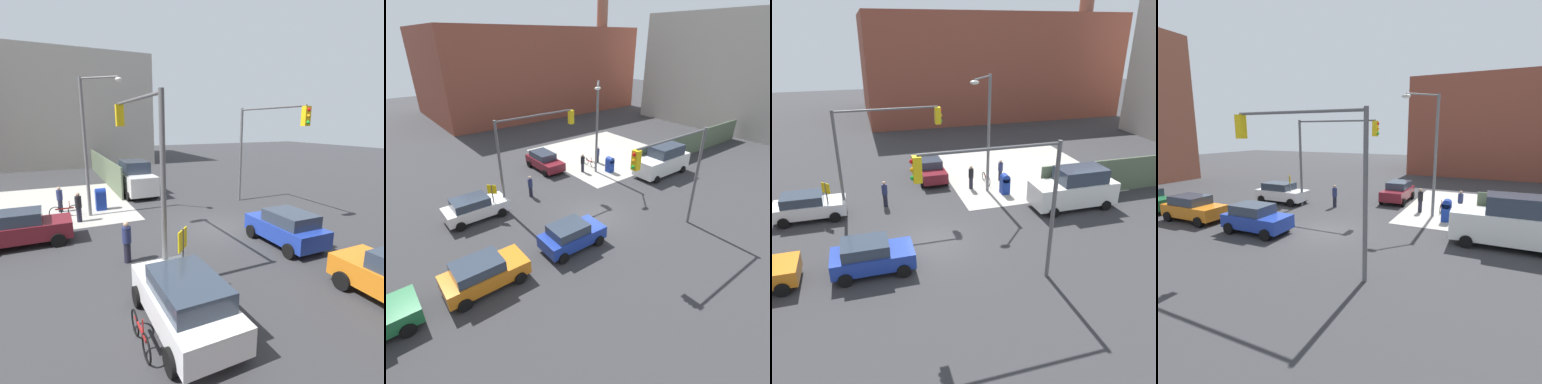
# 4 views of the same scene
# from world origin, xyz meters

# --- Properties ---
(ground_plane) EXTENTS (120.00, 120.00, 0.00)m
(ground_plane) POSITION_xyz_m (0.00, 0.00, 0.00)
(ground_plane) COLOR #333335
(sidewalk_corner) EXTENTS (12.00, 12.00, 0.01)m
(sidewalk_corner) POSITION_xyz_m (9.00, 9.00, 0.01)
(sidewalk_corner) COLOR #ADA89E
(sidewalk_corner) RESTS_ON ground
(construction_fence) EXTENTS (17.04, 0.12, 2.40)m
(construction_fence) POSITION_xyz_m (16.52, 3.20, 1.20)
(construction_fence) COLOR #56664C
(construction_fence) RESTS_ON ground
(building_warehouse_north) EXTENTS (32.00, 18.00, 12.53)m
(building_warehouse_north) POSITION_xyz_m (14.30, 34.00, 6.27)
(building_warehouse_north) COLOR brown
(building_warehouse_north) RESTS_ON ground
(smokestack) EXTENTS (1.80, 1.80, 16.93)m
(smokestack) POSITION_xyz_m (26.98, 30.00, 8.47)
(smokestack) COLOR brown
(smokestack) RESTS_ON ground
(traffic_signal_nw_corner) EXTENTS (6.32, 0.36, 6.50)m
(traffic_signal_nw_corner) POSITION_xyz_m (-2.05, 4.50, 4.68)
(traffic_signal_nw_corner) COLOR #59595B
(traffic_signal_nw_corner) RESTS_ON ground
(traffic_signal_se_corner) EXTENTS (6.15, 0.36, 6.50)m
(traffic_signal_se_corner) POSITION_xyz_m (2.12, -4.50, 4.67)
(traffic_signal_se_corner) COLOR #59595B
(traffic_signal_se_corner) RESTS_ON ground
(street_lamp_corner) EXTENTS (1.99, 2.06, 8.00)m
(street_lamp_corner) POSITION_xyz_m (4.95, 5.53, 4.70)
(street_lamp_corner) COLOR slate
(street_lamp_corner) RESTS_ON ground
(warning_sign_two_way) EXTENTS (0.48, 0.48, 2.40)m
(warning_sign_two_way) POSITION_xyz_m (-5.40, 4.24, 1.64)
(warning_sign_two_way) COLOR #4C4C4C
(warning_sign_two_way) RESTS_ON ground
(mailbox_blue) EXTENTS (0.56, 0.64, 1.43)m
(mailbox_blue) POSITION_xyz_m (6.20, 5.00, 0.76)
(mailbox_blue) COLOR navy
(mailbox_blue) RESTS_ON ground
(coupe_maroon) EXTENTS (2.02, 4.19, 1.62)m
(coupe_maroon) POSITION_xyz_m (1.77, 9.20, 0.84)
(coupe_maroon) COLOR maroon
(coupe_maroon) RESTS_ON ground
(coupe_blue) EXTENTS (3.82, 2.02, 1.62)m
(coupe_blue) POSITION_xyz_m (-3.27, -1.85, 0.84)
(coupe_blue) COLOR #1E389E
(coupe_blue) RESTS_ON ground
(coupe_white) EXTENTS (4.19, 2.02, 1.62)m
(coupe_white) POSITION_xyz_m (-6.59, 4.71, 0.84)
(coupe_white) COLOR white
(coupe_white) RESTS_ON ground
(van_white_delivery) EXTENTS (5.40, 2.32, 2.62)m
(van_white_delivery) POSITION_xyz_m (9.66, 1.80, 1.28)
(van_white_delivery) COLOR white
(van_white_delivery) RESTS_ON ground
(pedestrian_crossing) EXTENTS (0.36, 0.36, 1.73)m
(pedestrian_crossing) POSITION_xyz_m (4.20, 6.50, 0.90)
(pedestrian_crossing) COLOR black
(pedestrian_crossing) RESTS_ON ground
(pedestrian_waiting) EXTENTS (0.36, 0.36, 1.73)m
(pedestrian_waiting) POSITION_xyz_m (-2.00, 5.20, 0.90)
(pedestrian_waiting) COLOR navy
(pedestrian_waiting) RESTS_ON ground
(pedestrian_walking_north) EXTENTS (0.36, 0.36, 1.63)m
(pedestrian_walking_north) POSITION_xyz_m (6.80, 7.40, 0.84)
(pedestrian_walking_north) COLOR navy
(pedestrian_walking_north) RESTS_ON ground
(bicycle_leaning_on_fence) EXTENTS (0.05, 1.75, 0.97)m
(bicycle_leaning_on_fence) POSITION_xyz_m (5.60, 7.20, 0.35)
(bicycle_leaning_on_fence) COLOR black
(bicycle_leaning_on_fence) RESTS_ON ground
(bicycle_at_crosswalk) EXTENTS (1.75, 0.05, 0.97)m
(bicycle_at_crosswalk) POSITION_xyz_m (-6.80, 6.00, 0.35)
(bicycle_at_crosswalk) COLOR black
(bicycle_at_crosswalk) RESTS_ON ground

